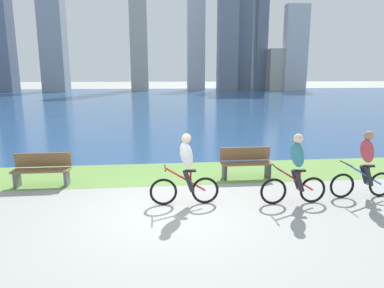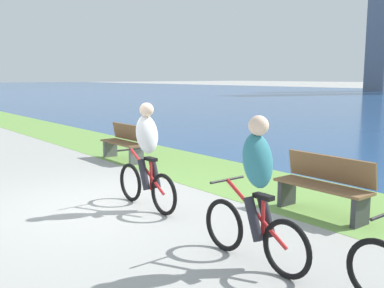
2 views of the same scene
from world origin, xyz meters
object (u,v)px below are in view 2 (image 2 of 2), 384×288
object	(u,v)px
cyclist_lead	(147,157)
bench_far_along_path	(324,186)
cyclist_trailing	(256,192)
bench_near_path	(125,143)

from	to	relation	value
cyclist_lead	bench_far_along_path	size ratio (longest dim) A/B	1.12
cyclist_lead	cyclist_trailing	world-z (taller)	cyclist_lead
cyclist_lead	bench_far_along_path	xyz separation A→B (m)	(1.94, 1.91, -0.39)
bench_near_path	bench_far_along_path	size ratio (longest dim) A/B	1.00
cyclist_trailing	bench_far_along_path	world-z (taller)	cyclist_trailing
cyclist_lead	cyclist_trailing	size ratio (longest dim) A/B	1.01
bench_near_path	bench_far_along_path	bearing A→B (deg)	1.49
cyclist_lead	cyclist_trailing	distance (m)	2.55
bench_near_path	bench_far_along_path	xyz separation A→B (m)	(5.71, 0.15, 0.00)
cyclist_trailing	bench_far_along_path	size ratio (longest dim) A/B	1.11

